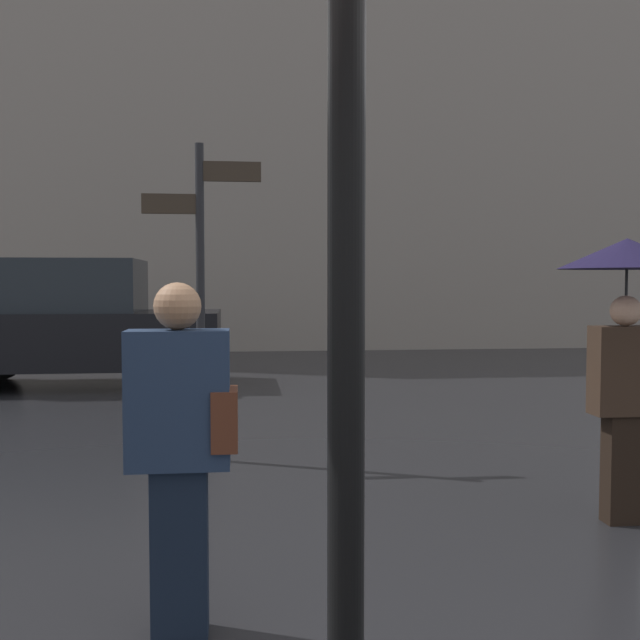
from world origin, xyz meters
The scene contains 5 objects.
pedestrian_with_umbrella centered at (2.33, 2.35, 1.50)m, with size 0.91×0.91×1.94m.
pedestrian_with_bag centered at (-0.53, 1.09, 0.93)m, with size 0.51×0.24×1.64m.
parked_car_left centered at (-2.91, 9.48, 1.01)m, with size 4.47×2.06×2.01m.
street_signpost centered at (-0.62, 4.44, 1.77)m, with size 1.08×0.08×2.91m.
building_block centered at (0.00, 16.01, 7.81)m, with size 19.75×2.02×15.62m, color gray.
Camera 1 is at (-0.25, -2.25, 1.64)m, focal length 40.44 mm.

